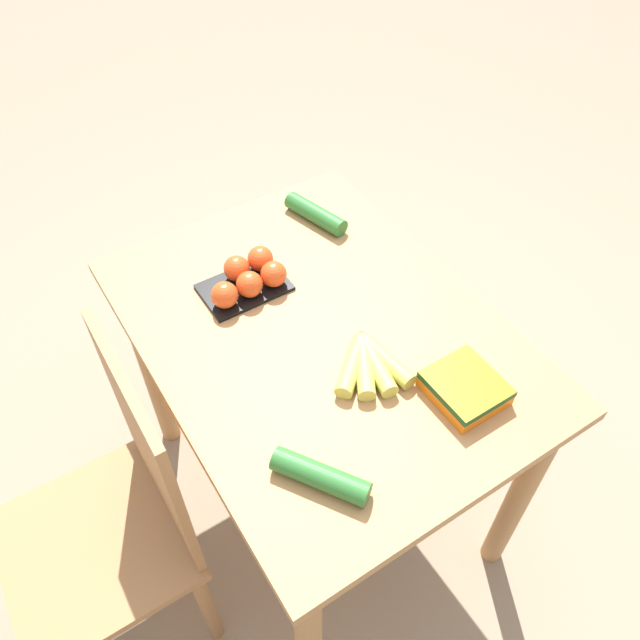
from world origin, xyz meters
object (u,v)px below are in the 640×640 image
at_px(chair, 118,520).
at_px(cucumber_far, 316,214).
at_px(carrot_bag, 465,387).
at_px(cucumber_near, 320,476).
at_px(banana_bunch, 369,363).
at_px(tomato_pack, 248,278).

xyz_separation_m(chair, cucumber_far, (0.37, -0.77, 0.31)).
relative_size(chair, cucumber_far, 4.88).
height_order(carrot_bag, cucumber_near, cucumber_near).
bearing_deg(banana_bunch, tomato_pack, 15.64).
bearing_deg(carrot_bag, tomato_pack, 23.55).
distance_m(cucumber_near, cucumber_far, 0.78).
bearing_deg(chair, banana_bunch, 78.42).
bearing_deg(cucumber_near, tomato_pack, -14.16).
distance_m(tomato_pack, cucumber_near, 0.55).
xyz_separation_m(carrot_bag, cucumber_near, (-0.01, 0.36, -0.00)).
bearing_deg(carrot_bag, cucumber_far, -4.24).
distance_m(chair, tomato_pack, 0.64).
bearing_deg(banana_bunch, cucumber_far, -19.64).
distance_m(banana_bunch, tomato_pack, 0.37).
bearing_deg(cucumber_near, carrot_bag, -88.70).
bearing_deg(carrot_bag, banana_bunch, 37.93).
height_order(cucumber_near, cucumber_far, same).
bearing_deg(banana_bunch, cucumber_near, 126.18).
height_order(chair, cucumber_near, chair).
xyz_separation_m(banana_bunch, cucumber_far, (0.49, -0.18, 0.00)).
xyz_separation_m(chair, tomato_pack, (0.24, -0.49, 0.32)).
bearing_deg(tomato_pack, chair, 115.47).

